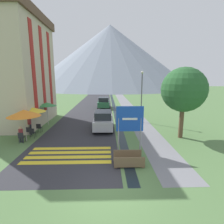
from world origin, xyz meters
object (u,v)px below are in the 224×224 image
object	(u,v)px
footbridge	(128,160)
cafe_umbrella_middle_yellow	(32,110)
person_seated_far	(21,134)
person_standing_terrace	(29,123)
cafe_chair_near_right	(28,131)
streetlamp	(142,93)
road_sign	(130,123)
cafe_chair_nearest	(21,137)
cafe_chair_near_left	(32,132)
parked_car_near	(103,120)
tree_by_path	(184,90)
hotel_building	(17,66)
cafe_chair_middle	(39,127)
cafe_umbrella_front_orange	(24,113)
cafe_umbrella_rear_green	(47,104)
parked_car_far	(104,103)

from	to	relation	value
footbridge	cafe_umbrella_middle_yellow	xyz separation A→B (m)	(-8.04, 6.42, 1.88)
person_seated_far	person_standing_terrace	distance (m)	1.84
cafe_chair_near_right	streetlamp	bearing A→B (deg)	52.41
road_sign	streetlamp	size ratio (longest dim) A/B	0.55
cafe_chair_nearest	cafe_chair_near_right	bearing A→B (deg)	113.14
cafe_chair_near_left	streetlamp	bearing A→B (deg)	44.27
footbridge	parked_car_near	size ratio (longest dim) A/B	0.41
cafe_chair_near_left	tree_by_path	bearing A→B (deg)	16.26
hotel_building	footbridge	bearing A→B (deg)	-42.53
parked_car_near	cafe_chair_near_right	world-z (taller)	parked_car_near
cafe_chair_middle	streetlamp	distance (m)	11.04
cafe_chair_near_right	person_standing_terrace	size ratio (longest dim) A/B	0.47
tree_by_path	cafe_chair_near_right	bearing A→B (deg)	177.49
parked_car_near	streetlamp	distance (m)	5.57
cafe_umbrella_front_orange	streetlamp	xyz separation A→B (m)	(10.26, 5.76, 1.07)
cafe_chair_near_left	person_standing_terrace	bearing A→B (deg)	139.55
person_standing_terrace	cafe_chair_near_right	bearing A→B (deg)	-81.19
cafe_chair_middle	person_seated_far	world-z (taller)	person_seated_far
hotel_building	cafe_umbrella_rear_green	xyz separation A→B (m)	(3.05, -0.70, -3.97)
person_standing_terrace	tree_by_path	bearing A→B (deg)	-4.51
parked_car_far	cafe_chair_near_right	xyz separation A→B (m)	(-6.12, -14.24, -0.40)
cafe_chair_middle	cafe_umbrella_middle_yellow	size ratio (longest dim) A/B	0.35
parked_car_far	cafe_chair_nearest	distance (m)	16.87
cafe_umbrella_front_orange	cafe_umbrella_middle_yellow	size ratio (longest dim) A/B	1.04
person_seated_far	cafe_umbrella_front_orange	bearing A→B (deg)	58.41
road_sign	cafe_chair_near_right	bearing A→B (deg)	157.62
cafe_chair_middle	streetlamp	size ratio (longest dim) A/B	0.15
cafe_chair_near_left	cafe_umbrella_middle_yellow	distance (m)	2.46
footbridge	cafe_chair_nearest	size ratio (longest dim) A/B	2.00
streetlamp	tree_by_path	xyz separation A→B (m)	(2.32, -5.32, 0.66)
cafe_chair_near_left	person_seated_far	xyz separation A→B (m)	(-0.46, -0.93, 0.19)
road_sign	person_seated_far	size ratio (longest dim) A/B	2.46
road_sign	person_standing_terrace	bearing A→B (deg)	155.14
person_seated_far	tree_by_path	bearing A→B (deg)	3.52
streetlamp	parked_car_near	bearing A→B (deg)	-146.90
hotel_building	road_sign	xyz separation A→B (m)	(10.86, -8.00, -4.15)
hotel_building	cafe_chair_middle	size ratio (longest dim) A/B	13.49
parked_car_near	person_standing_terrace	xyz separation A→B (m)	(-6.37, -1.56, 0.15)
parked_car_near	cafe_umbrella_front_orange	bearing A→B (deg)	-153.52
footbridge	parked_car_far	xyz separation A→B (m)	(-1.78, 19.32, 0.68)
parked_car_far	footbridge	bearing A→B (deg)	-84.74
footbridge	parked_car_near	distance (m)	7.31
footbridge	parked_car_far	size ratio (longest dim) A/B	0.45
road_sign	parked_car_near	distance (m)	5.80
cafe_chair_nearest	person_standing_terrace	xyz separation A→B (m)	(-0.20, 1.98, 0.55)
cafe_chair_middle	cafe_umbrella_middle_yellow	world-z (taller)	cafe_umbrella_middle_yellow
cafe_chair_nearest	person_seated_far	world-z (taller)	person_seated_far
parked_car_near	cafe_chair_middle	bearing A→B (deg)	-170.46
footbridge	person_seated_far	xyz separation A→B (m)	(-7.87, 3.73, 0.48)
hotel_building	footbridge	size ratio (longest dim) A/B	6.74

